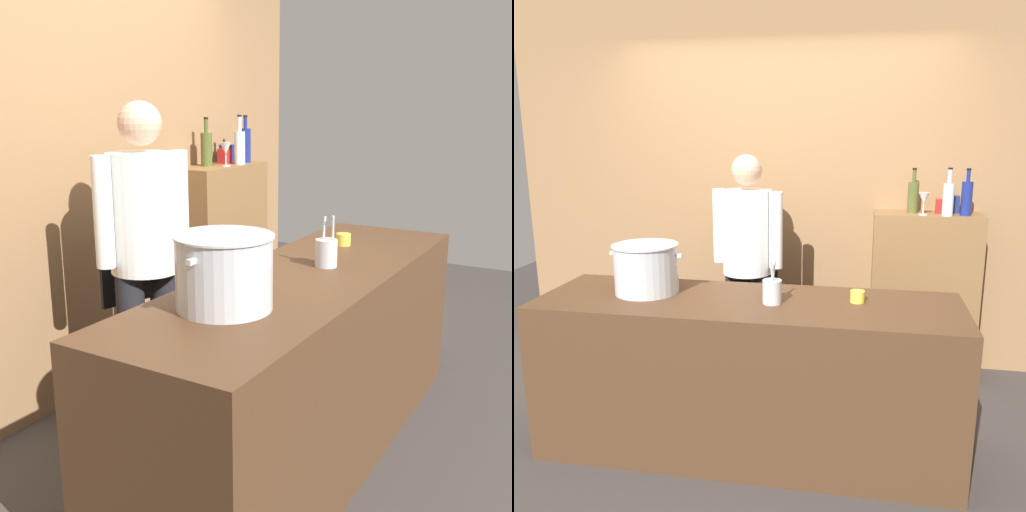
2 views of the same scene
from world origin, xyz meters
The scene contains 14 objects.
ground_plane centered at (0.00, 0.00, 0.00)m, with size 8.00×8.00×0.00m, color #383330.
brick_back_panel centered at (0.00, 1.40, 1.50)m, with size 4.40×0.10×3.00m, color olive.
prep_counter centered at (0.00, 0.00, 0.45)m, with size 2.35×0.70×0.90m, color #472D1C.
bar_cabinet centered at (1.07, 1.19, 0.62)m, with size 0.76×0.32×1.24m, color brown.
chef centered at (-0.18, 0.80, 0.96)m, with size 0.52×0.39×1.66m.
stockpot_large centered at (-0.60, 0.05, 1.04)m, with size 0.44×0.38×0.28m.
utensil_crock centered at (0.15, -0.03, 0.97)m, with size 0.10×0.10×0.25m.
butter_jar centered at (0.60, 0.08, 0.93)m, with size 0.08×0.08×0.06m, color yellow.
wine_bottle_cobalt centered at (1.31, 1.13, 1.36)m, with size 0.08×0.08×0.33m.
wine_bottle_olive centered at (0.96, 1.22, 1.35)m, with size 0.08×0.08×0.32m.
wine_bottle_clear centered at (1.18, 1.10, 1.36)m, with size 0.08×0.08×0.33m.
wine_glass_tall centered at (1.02, 1.11, 1.35)m, with size 0.08×0.08×0.16m.
spice_tin_navy centered at (1.24, 1.25, 1.30)m, with size 0.08×0.08×0.12m, color navy.
spice_tin_red centered at (1.16, 1.21, 1.29)m, with size 0.07×0.07×0.10m, color red.
Camera 1 is at (-2.43, -1.17, 1.65)m, focal length 43.23 mm.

